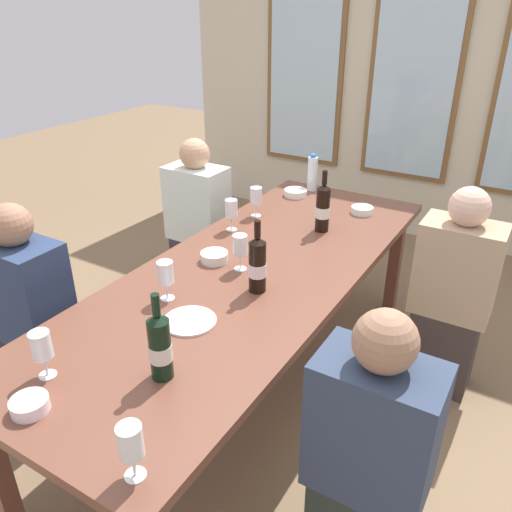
{
  "coord_description": "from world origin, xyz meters",
  "views": [
    {
      "loc": [
        1.11,
        -1.8,
        1.88
      ],
      "look_at": [
        0.0,
        0.05,
        0.79
      ],
      "focal_mm": 36.03,
      "sensor_mm": 36.0,
      "label": 1
    }
  ],
  "objects_px": {
    "wine_bottle_1": "(160,346)",
    "seated_person_3": "(368,465)",
    "wine_glass_1": "(240,246)",
    "seated_person_1": "(451,298)",
    "white_plate_0": "(190,321)",
    "wine_bottle_0": "(257,264)",
    "water_bottle": "(312,173)",
    "seated_person_2": "(33,321)",
    "tasting_bowl_1": "(362,210)",
    "dining_table": "(251,282)",
    "wine_glass_2": "(130,442)",
    "tasting_bowl_3": "(30,405)",
    "seated_person_0": "(198,227)",
    "wine_glass_3": "(256,196)",
    "wine_glass_0": "(165,273)",
    "tasting_bowl_0": "(295,193)",
    "tasting_bowl_2": "(214,257)",
    "wine_glass_5": "(41,347)",
    "wine_bottle_2": "(323,208)",
    "wine_glass_4": "(231,209)"
  },
  "relations": [
    {
      "from": "wine_bottle_2",
      "to": "tasting_bowl_3",
      "type": "bearing_deg",
      "value": -96.52
    },
    {
      "from": "wine_glass_1",
      "to": "seated_person_1",
      "type": "relative_size",
      "value": 0.16
    },
    {
      "from": "wine_bottle_2",
      "to": "seated_person_1",
      "type": "bearing_deg",
      "value": 1.46
    },
    {
      "from": "tasting_bowl_2",
      "to": "wine_glass_5",
      "type": "xyz_separation_m",
      "value": [
        0.0,
        -0.97,
        0.09
      ]
    },
    {
      "from": "wine_bottle_0",
      "to": "tasting_bowl_3",
      "type": "height_order",
      "value": "wine_bottle_0"
    },
    {
      "from": "white_plate_0",
      "to": "tasting_bowl_0",
      "type": "xyz_separation_m",
      "value": [
        -0.3,
        1.49,
        0.02
      ]
    },
    {
      "from": "wine_bottle_0",
      "to": "seated_person_2",
      "type": "height_order",
      "value": "seated_person_2"
    },
    {
      "from": "wine_bottle_1",
      "to": "wine_glass_5",
      "type": "distance_m",
      "value": 0.39
    },
    {
      "from": "tasting_bowl_0",
      "to": "wine_glass_4",
      "type": "relative_size",
      "value": 0.84
    },
    {
      "from": "wine_bottle_1",
      "to": "wine_glass_1",
      "type": "relative_size",
      "value": 1.83
    },
    {
      "from": "water_bottle",
      "to": "wine_glass_1",
      "type": "bearing_deg",
      "value": -80.71
    },
    {
      "from": "wine_bottle_2",
      "to": "wine_glass_3",
      "type": "relative_size",
      "value": 1.94
    },
    {
      "from": "wine_glass_5",
      "to": "seated_person_0",
      "type": "bearing_deg",
      "value": 110.56
    },
    {
      "from": "water_bottle",
      "to": "seated_person_2",
      "type": "relative_size",
      "value": 0.22
    },
    {
      "from": "tasting_bowl_1",
      "to": "wine_bottle_0",
      "type": "bearing_deg",
      "value": -93.84
    },
    {
      "from": "wine_glass_0",
      "to": "wine_glass_3",
      "type": "height_order",
      "value": "same"
    },
    {
      "from": "water_bottle",
      "to": "wine_glass_1",
      "type": "height_order",
      "value": "water_bottle"
    },
    {
      "from": "wine_bottle_1",
      "to": "seated_person_3",
      "type": "xyz_separation_m",
      "value": [
        0.67,
        0.19,
        -0.34
      ]
    },
    {
      "from": "seated_person_0",
      "to": "seated_person_1",
      "type": "bearing_deg",
      "value": -2.28
    },
    {
      "from": "wine_bottle_1",
      "to": "tasting_bowl_2",
      "type": "height_order",
      "value": "wine_bottle_1"
    },
    {
      "from": "white_plate_0",
      "to": "tasting_bowl_1",
      "type": "relative_size",
      "value": 1.66
    },
    {
      "from": "tasting_bowl_1",
      "to": "wine_glass_2",
      "type": "bearing_deg",
      "value": -85.97
    },
    {
      "from": "tasting_bowl_2",
      "to": "wine_glass_1",
      "type": "relative_size",
      "value": 0.77
    },
    {
      "from": "wine_bottle_2",
      "to": "tasting_bowl_2",
      "type": "relative_size",
      "value": 2.53
    },
    {
      "from": "water_bottle",
      "to": "wine_glass_5",
      "type": "height_order",
      "value": "water_bottle"
    },
    {
      "from": "tasting_bowl_0",
      "to": "tasting_bowl_3",
      "type": "distance_m",
      "value": 2.13
    },
    {
      "from": "water_bottle",
      "to": "wine_bottle_0",
      "type": "bearing_deg",
      "value": -74.56
    },
    {
      "from": "wine_bottle_0",
      "to": "wine_glass_5",
      "type": "xyz_separation_m",
      "value": [
        -0.31,
        -0.85,
        -0.01
      ]
    },
    {
      "from": "tasting_bowl_0",
      "to": "tasting_bowl_2",
      "type": "relative_size",
      "value": 1.09
    },
    {
      "from": "white_plate_0",
      "to": "wine_bottle_0",
      "type": "xyz_separation_m",
      "value": [
        0.1,
        0.35,
        0.12
      ]
    },
    {
      "from": "wine_glass_0",
      "to": "seated_person_1",
      "type": "xyz_separation_m",
      "value": [
        0.98,
        1.0,
        -0.34
      ]
    },
    {
      "from": "seated_person_0",
      "to": "wine_glass_3",
      "type": "bearing_deg",
      "value": -10.43
    },
    {
      "from": "dining_table",
      "to": "water_bottle",
      "type": "height_order",
      "value": "water_bottle"
    },
    {
      "from": "wine_glass_3",
      "to": "seated_person_3",
      "type": "height_order",
      "value": "seated_person_3"
    },
    {
      "from": "tasting_bowl_3",
      "to": "wine_glass_3",
      "type": "height_order",
      "value": "wine_glass_3"
    },
    {
      "from": "wine_bottle_1",
      "to": "wine_bottle_0",
      "type": "bearing_deg",
      "value": 91.56
    },
    {
      "from": "wine_glass_3",
      "to": "seated_person_2",
      "type": "relative_size",
      "value": 0.16
    },
    {
      "from": "wine_bottle_2",
      "to": "seated_person_2",
      "type": "height_order",
      "value": "seated_person_2"
    },
    {
      "from": "wine_glass_2",
      "to": "tasting_bowl_0",
      "type": "bearing_deg",
      "value": 106.1
    },
    {
      "from": "water_bottle",
      "to": "seated_person_0",
      "type": "distance_m",
      "value": 0.82
    },
    {
      "from": "wine_glass_5",
      "to": "dining_table",
      "type": "bearing_deg",
      "value": 79.08
    },
    {
      "from": "wine_glass_2",
      "to": "tasting_bowl_3",
      "type": "bearing_deg",
      "value": 178.08
    },
    {
      "from": "tasting_bowl_3",
      "to": "seated_person_2",
      "type": "relative_size",
      "value": 0.11
    },
    {
      "from": "dining_table",
      "to": "wine_bottle_1",
      "type": "height_order",
      "value": "wine_bottle_1"
    },
    {
      "from": "tasting_bowl_0",
      "to": "seated_person_2",
      "type": "relative_size",
      "value": 0.13
    },
    {
      "from": "wine_glass_3",
      "to": "seated_person_2",
      "type": "height_order",
      "value": "seated_person_2"
    },
    {
      "from": "wine_bottle_1",
      "to": "wine_glass_0",
      "type": "height_order",
      "value": "wine_bottle_1"
    },
    {
      "from": "water_bottle",
      "to": "dining_table",
      "type": "bearing_deg",
      "value": -78.46
    },
    {
      "from": "white_plate_0",
      "to": "wine_bottle_0",
      "type": "relative_size",
      "value": 0.65
    },
    {
      "from": "tasting_bowl_2",
      "to": "wine_glass_4",
      "type": "relative_size",
      "value": 0.77
    }
  ]
}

